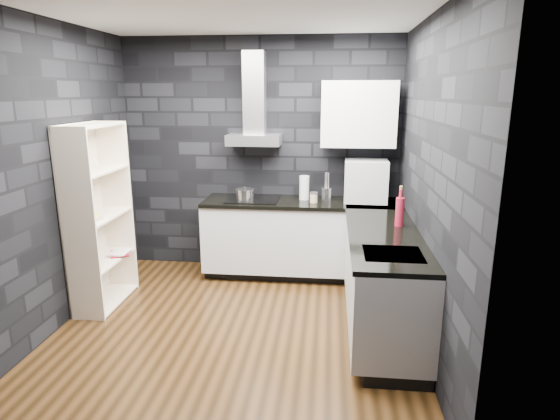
% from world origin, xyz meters
% --- Properties ---
extents(ground, '(3.20, 3.20, 0.00)m').
position_xyz_m(ground, '(0.00, 0.00, 0.00)').
color(ground, '#412711').
extents(ceiling, '(3.20, 3.20, 0.00)m').
position_xyz_m(ceiling, '(0.00, 0.00, 2.70)').
color(ceiling, white).
extents(wall_back, '(3.20, 0.05, 2.70)m').
position_xyz_m(wall_back, '(0.00, 1.62, 1.35)').
color(wall_back, black).
rests_on(wall_back, ground).
extents(wall_front, '(3.20, 0.05, 2.70)m').
position_xyz_m(wall_front, '(0.00, -1.62, 1.35)').
color(wall_front, black).
rests_on(wall_front, ground).
extents(wall_left, '(0.05, 3.20, 2.70)m').
position_xyz_m(wall_left, '(-1.62, 0.00, 1.35)').
color(wall_left, black).
rests_on(wall_left, ground).
extents(wall_right, '(0.05, 3.20, 2.70)m').
position_xyz_m(wall_right, '(1.62, 0.00, 1.35)').
color(wall_right, black).
rests_on(wall_right, ground).
extents(toekick_back, '(2.18, 0.50, 0.10)m').
position_xyz_m(toekick_back, '(0.50, 1.34, 0.05)').
color(toekick_back, black).
rests_on(toekick_back, ground).
extents(toekick_right, '(0.50, 1.78, 0.10)m').
position_xyz_m(toekick_right, '(1.34, 0.10, 0.05)').
color(toekick_right, black).
rests_on(toekick_right, ground).
extents(counter_back_cab, '(2.20, 0.60, 0.76)m').
position_xyz_m(counter_back_cab, '(0.50, 1.30, 0.48)').
color(counter_back_cab, silver).
rests_on(counter_back_cab, ground).
extents(counter_right_cab, '(0.60, 1.80, 0.76)m').
position_xyz_m(counter_right_cab, '(1.30, 0.10, 0.48)').
color(counter_right_cab, silver).
rests_on(counter_right_cab, ground).
extents(counter_back_top, '(2.20, 0.62, 0.04)m').
position_xyz_m(counter_back_top, '(0.50, 1.29, 0.88)').
color(counter_back_top, black).
rests_on(counter_back_top, counter_back_cab).
extents(counter_right_top, '(0.62, 1.80, 0.04)m').
position_xyz_m(counter_right_top, '(1.29, 0.10, 0.88)').
color(counter_right_top, black).
rests_on(counter_right_top, counter_right_cab).
extents(counter_corner_top, '(0.62, 0.62, 0.04)m').
position_xyz_m(counter_corner_top, '(1.30, 1.30, 0.88)').
color(counter_corner_top, black).
rests_on(counter_corner_top, counter_right_cab).
extents(hood_body, '(0.60, 0.34, 0.12)m').
position_xyz_m(hood_body, '(-0.05, 1.43, 1.56)').
color(hood_body, silver).
rests_on(hood_body, wall_back).
extents(hood_chimney, '(0.24, 0.20, 0.90)m').
position_xyz_m(hood_chimney, '(-0.05, 1.50, 2.07)').
color(hood_chimney, silver).
rests_on(hood_chimney, hood_body).
extents(upper_cabinet, '(0.80, 0.35, 0.70)m').
position_xyz_m(upper_cabinet, '(1.10, 1.43, 1.85)').
color(upper_cabinet, silver).
rests_on(upper_cabinet, wall_back).
extents(cooktop, '(0.58, 0.50, 0.01)m').
position_xyz_m(cooktop, '(-0.05, 1.30, 0.91)').
color(cooktop, black).
rests_on(cooktop, counter_back_top).
extents(sink_rim, '(0.44, 0.40, 0.01)m').
position_xyz_m(sink_rim, '(1.30, -0.40, 0.89)').
color(sink_rim, silver).
rests_on(sink_rim, counter_right_top).
extents(pot, '(0.26, 0.26, 0.12)m').
position_xyz_m(pot, '(-0.12, 1.18, 0.97)').
color(pot, '#B3B3B7').
rests_on(pot, cooktop).
extents(glass_vase, '(0.13, 0.13, 0.27)m').
position_xyz_m(glass_vase, '(0.53, 1.37, 1.03)').
color(glass_vase, white).
rests_on(glass_vase, counter_back_top).
extents(storage_jar, '(0.09, 0.09, 0.10)m').
position_xyz_m(storage_jar, '(0.64, 1.22, 0.95)').
color(storage_jar, tan).
rests_on(storage_jar, counter_back_top).
extents(utensil_crock, '(0.12, 0.12, 0.14)m').
position_xyz_m(utensil_crock, '(0.78, 1.34, 0.97)').
color(utensil_crock, '#B3B3B7').
rests_on(utensil_crock, counter_back_top).
extents(appliance_garage, '(0.47, 0.37, 0.47)m').
position_xyz_m(appliance_garage, '(1.21, 1.35, 1.12)').
color(appliance_garage, '#B8BBC0').
rests_on(appliance_garage, counter_back_top).
extents(red_bottle, '(0.09, 0.09, 0.26)m').
position_xyz_m(red_bottle, '(1.45, 0.37, 1.03)').
color(red_bottle, maroon).
rests_on(red_bottle, counter_right_top).
extents(bookshelf, '(0.34, 0.80, 1.80)m').
position_xyz_m(bookshelf, '(-1.42, 0.38, 0.90)').
color(bookshelf, '#F6E6CC').
rests_on(bookshelf, ground).
extents(fruit_bowl, '(0.28, 0.28, 0.06)m').
position_xyz_m(fruit_bowl, '(-1.42, 0.23, 0.94)').
color(fruit_bowl, white).
rests_on(fruit_bowl, bookshelf).
extents(book_red, '(0.17, 0.10, 0.24)m').
position_xyz_m(book_red, '(-1.40, 0.50, 0.57)').
color(book_red, maroon).
rests_on(book_red, bookshelf).
extents(book_second, '(0.18, 0.02, 0.25)m').
position_xyz_m(book_second, '(-1.41, 0.55, 0.59)').
color(book_second, '#B2B2B2').
rests_on(book_second, bookshelf).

